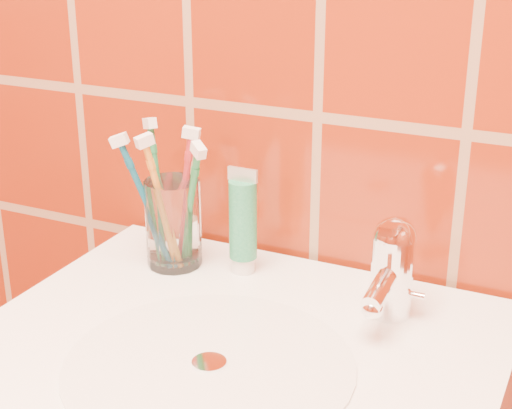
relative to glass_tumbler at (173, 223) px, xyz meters
The scene contains 8 objects.
glass_tumbler is the anchor object (origin of this frame).
toothpaste_tube 0.09m from the glass_tumbler, 12.07° to the left, with size 0.04×0.04×0.14m.
faucet 0.29m from the glass_tumbler, ahead, with size 0.05×0.11×0.12m.
toothbrush_0 0.04m from the glass_tumbler, 143.05° to the right, with size 0.08×0.04×0.18m, color #0C4F6C, non-canonical shape.
toothbrush_1 0.04m from the glass_tumbler, 17.91° to the right, with size 0.07×0.06×0.19m, color #20783F, non-canonical shape.
toothbrush_2 0.04m from the glass_tumbler, 53.19° to the left, with size 0.05×0.03×0.19m, color #B2262D, non-canonical shape.
toothbrush_3 0.04m from the glass_tumbler, 168.60° to the left, with size 0.06×0.05×0.20m, color #1D6E3D, non-canonical shape.
toothbrush_4 0.04m from the glass_tumbler, 94.94° to the right, with size 0.04×0.06×0.19m, color orange, non-canonical shape.
Camera 1 is at (0.34, 0.31, 1.29)m, focal length 55.00 mm.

